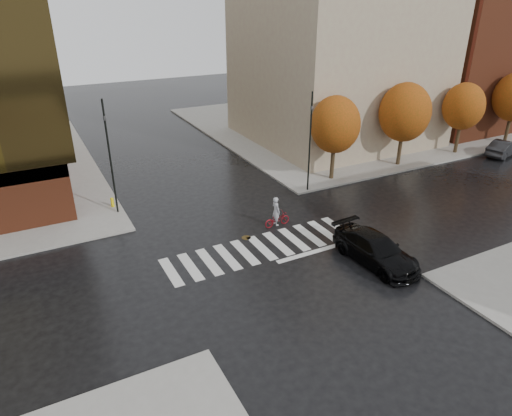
% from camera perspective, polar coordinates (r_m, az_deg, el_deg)
% --- Properties ---
extents(ground, '(120.00, 120.00, 0.00)m').
position_cam_1_polar(ground, '(26.32, 1.24, -5.48)').
color(ground, black).
rests_on(ground, ground).
extents(sidewalk_ne, '(30.00, 30.00, 0.15)m').
position_cam_1_polar(sidewalk_ne, '(53.52, 10.31, 10.39)').
color(sidewalk_ne, gray).
rests_on(sidewalk_ne, ground).
extents(crosswalk, '(12.00, 3.00, 0.01)m').
position_cam_1_polar(crosswalk, '(26.69, 0.72, -4.99)').
color(crosswalk, silver).
rests_on(crosswalk, ground).
extents(building_ne_tan, '(16.00, 16.00, 18.00)m').
position_cam_1_polar(building_ne_tan, '(46.41, 10.19, 19.58)').
color(building_ne_tan, gray).
rests_on(building_ne_tan, sidewalk_ne).
extents(building_ne_brick, '(14.00, 14.00, 14.00)m').
position_cam_1_polar(building_ne_brick, '(57.05, 24.19, 16.85)').
color(building_ne_brick, brown).
rests_on(building_ne_brick, sidewalk_ne).
extents(tree_ne_a, '(3.80, 3.80, 6.50)m').
position_cam_1_polar(tree_ne_a, '(35.49, 9.88, 10.22)').
color(tree_ne_a, '#312515').
rests_on(tree_ne_a, sidewalk_ne).
extents(tree_ne_b, '(4.20, 4.20, 6.89)m').
position_cam_1_polar(tree_ne_b, '(40.00, 18.11, 11.29)').
color(tree_ne_b, '#312515').
rests_on(tree_ne_b, sidewalk_ne).
extents(tree_ne_c, '(3.60, 3.60, 6.31)m').
position_cam_1_polar(tree_ne_c, '(45.22, 24.52, 11.47)').
color(tree_ne_c, '#312515').
rests_on(tree_ne_c, sidewalk_ne).
extents(sedan, '(2.55, 5.58, 1.58)m').
position_cam_1_polar(sedan, '(25.80, 14.72, -5.05)').
color(sedan, black).
rests_on(sedan, ground).
extents(cyclist, '(1.79, 0.70, 2.01)m').
position_cam_1_polar(cyclist, '(28.84, 2.60, -1.04)').
color(cyclist, maroon).
rests_on(cyclist, ground).
extents(traffic_light_nw, '(0.20, 0.17, 7.56)m').
position_cam_1_polar(traffic_light_nw, '(30.48, -17.90, 6.93)').
color(traffic_light_nw, black).
rests_on(traffic_light_nw, sidewalk_nw).
extents(traffic_light_ne, '(0.18, 0.21, 7.25)m').
position_cam_1_polar(traffic_light_ne, '(32.98, 6.79, 8.93)').
color(traffic_light_ne, black).
rests_on(traffic_light_ne, sidewalk_ne).
extents(fire_hydrant, '(0.24, 0.24, 0.67)m').
position_cam_1_polar(fire_hydrant, '(32.76, -17.53, 0.77)').
color(fire_hydrant, yellow).
rests_on(fire_hydrant, sidewalk_nw).
extents(manhole, '(0.75, 0.75, 0.01)m').
position_cam_1_polar(manhole, '(27.75, -1.22, -3.73)').
color(manhole, '#4F3E1C').
rests_on(manhole, ground).
extents(parked_car, '(4.68, 2.61, 1.46)m').
position_cam_1_polar(parked_car, '(47.45, 28.57, 6.62)').
color(parked_car, black).
rests_on(parked_car, ground).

